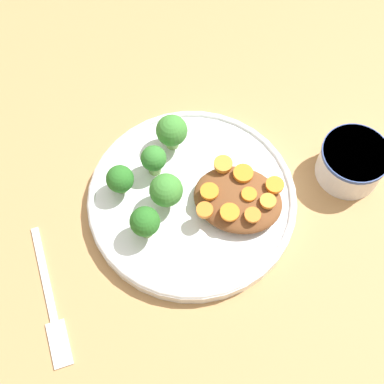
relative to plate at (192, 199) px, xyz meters
The scene contains 19 objects.
ground_plane 0.01m from the plate, ahead, with size 4.00×4.00×0.00m, color tan.
plate is the anchor object (origin of this frame).
dip_bowl 0.23m from the plate, 29.46° to the left, with size 0.10×0.10×0.06m.
stew_mound 0.07m from the plate, ahead, with size 0.12×0.10×0.03m, color brown.
broccoli_floret_0 0.05m from the plate, 149.34° to the right, with size 0.04×0.04×0.06m.
broccoli_floret_1 0.08m from the plate, 158.01° to the left, with size 0.04×0.04×0.05m.
broccoli_floret_2 0.10m from the plate, 169.78° to the right, with size 0.04×0.04×0.05m.
broccoli_floret_3 0.09m from the plate, 121.77° to the right, with size 0.04×0.04×0.06m.
broccoli_floret_4 0.10m from the plate, 125.32° to the left, with size 0.04×0.04×0.06m.
carrot_slice_0 0.04m from the plate, ahead, with size 0.02×0.02×0.01m, color orange.
carrot_slice_1 0.08m from the plate, 32.93° to the left, with size 0.03×0.03×0.01m, color orange.
carrot_slice_2 0.07m from the plate, 20.34° to the right, with size 0.03×0.03×0.00m, color orange.
carrot_slice_3 0.10m from the plate, 10.77° to the right, with size 0.02×0.02×0.00m, color orange.
carrot_slice_4 0.12m from the plate, 18.24° to the left, with size 0.02×0.02×0.01m, color orange.
carrot_slice_5 0.08m from the plate, ahead, with size 0.02×0.02×0.00m, color orange.
carrot_slice_6 0.05m from the plate, 47.86° to the right, with size 0.02×0.02×0.01m, color orange.
carrot_slice_7 0.07m from the plate, 55.89° to the left, with size 0.03×0.03×0.01m, color orange.
carrot_slice_8 0.11m from the plate, ahead, with size 0.02×0.02×0.01m, color orange.
fork 0.23m from the plate, 123.28° to the right, with size 0.13×0.17×0.01m.
Camera 1 is at (0.10, -0.32, 0.68)m, focal length 50.00 mm.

